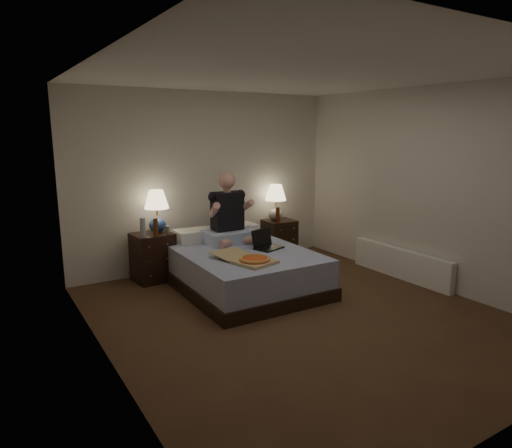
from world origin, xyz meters
TOP-DOWN VIEW (x-y plane):
  - floor at (0.00, 0.00)m, footprint 4.00×4.50m
  - ceiling at (0.00, 0.00)m, footprint 4.00×4.50m
  - wall_back at (0.00, 2.25)m, footprint 4.00×0.00m
  - wall_left at (-2.00, 0.00)m, footprint 0.00×4.50m
  - wall_right at (2.00, 0.00)m, footprint 0.00×4.50m
  - bed at (-0.08, 1.11)m, footprint 1.52×2.00m
  - nightstand_left at (-0.94, 1.97)m, footprint 0.53×0.48m
  - nightstand_right at (1.14, 2.04)m, footprint 0.47×0.42m
  - lamp_left at (-0.84, 2.02)m, footprint 0.40×0.40m
  - lamp_right at (1.07, 2.05)m, footprint 0.35×0.35m
  - water_bottle at (-1.10, 1.83)m, footprint 0.07×0.07m
  - soda_can at (-0.76, 1.87)m, footprint 0.07×0.07m
  - beer_bottle_left at (-0.94, 1.80)m, footprint 0.06×0.06m
  - beer_bottle_right at (1.02, 1.92)m, footprint 0.06×0.06m
  - person at (-0.02, 1.54)m, footprint 0.66×0.52m
  - laptop at (0.24, 0.98)m, footprint 0.41×0.37m
  - pizza_box at (-0.26, 0.52)m, footprint 0.58×0.84m
  - radiator at (1.93, 0.31)m, footprint 0.10×1.60m

SIDE VIEW (x-z plane):
  - floor at x=0.00m, z-range 0.00..0.00m
  - radiator at x=1.93m, z-range 0.00..0.40m
  - bed at x=-0.08m, z-range 0.00..0.49m
  - nightstand_right at x=1.14m, z-range 0.00..0.59m
  - nightstand_left at x=-0.94m, z-range 0.00..0.64m
  - pizza_box at x=-0.26m, z-range 0.49..0.57m
  - laptop at x=0.24m, z-range 0.49..0.73m
  - soda_can at x=-0.76m, z-range 0.64..0.74m
  - beer_bottle_right at x=1.02m, z-range 0.59..0.82m
  - beer_bottle_left at x=-0.94m, z-range 0.64..0.87m
  - water_bottle at x=-1.10m, z-range 0.64..0.89m
  - lamp_right at x=1.07m, z-range 0.59..1.15m
  - lamp_left at x=-0.84m, z-range 0.64..1.20m
  - person at x=-0.02m, z-range 0.49..1.42m
  - wall_back at x=0.00m, z-range 0.00..2.50m
  - wall_left at x=-2.00m, z-range 0.00..2.50m
  - wall_right at x=2.00m, z-range 0.00..2.50m
  - ceiling at x=0.00m, z-range 2.50..2.50m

